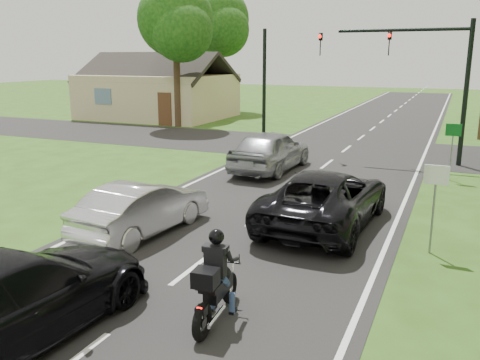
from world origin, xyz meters
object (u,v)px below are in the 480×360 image
at_px(sign_white, 435,188).
at_px(dark_car_behind, 12,297).
at_px(motorcycle_rider, 215,286).
at_px(dark_suv, 325,198).
at_px(silver_sedan, 142,208).
at_px(sign_green, 453,138).
at_px(silver_suv, 271,150).
at_px(traffic_signal, 420,66).

bearing_deg(sign_white, dark_car_behind, -131.70).
height_order(motorcycle_rider, dark_car_behind, motorcycle_rider).
height_order(dark_car_behind, sign_white, sign_white).
xyz_separation_m(dark_suv, sign_white, (2.79, -1.02, 0.82)).
xyz_separation_m(silver_sedan, dark_car_behind, (1.02, -5.18, 0.07)).
bearing_deg(sign_green, silver_suv, -170.33).
relative_size(motorcycle_rider, silver_suv, 0.40).
height_order(silver_sedan, sign_green, sign_green).
relative_size(traffic_signal, sign_green, 3.00).
bearing_deg(sign_green, motorcycle_rider, -105.02).
relative_size(dark_car_behind, sign_white, 2.45).
height_order(dark_suv, dark_car_behind, dark_suv).
xyz_separation_m(silver_suv, sign_white, (6.51, -6.86, 0.75)).
xyz_separation_m(dark_car_behind, traffic_signal, (4.60, 17.71, 3.37)).
height_order(motorcycle_rider, dark_suv, motorcycle_rider).
height_order(dark_suv, sign_green, sign_green).
bearing_deg(traffic_signal, sign_green, -62.62).
height_order(silver_sedan, sign_white, sign_white).
bearing_deg(dark_suv, sign_green, -110.88).
distance_m(dark_car_behind, sign_white, 9.01).
bearing_deg(traffic_signal, motorcycle_rider, -96.77).
relative_size(silver_sedan, sign_green, 1.95).
distance_m(silver_sedan, sign_white, 7.21).
height_order(motorcycle_rider, silver_sedan, motorcycle_rider).
xyz_separation_m(silver_sedan, sign_white, (6.99, 1.52, 0.90)).
bearing_deg(silver_sedan, sign_white, -162.15).
xyz_separation_m(traffic_signal, sign_green, (1.56, -3.02, -2.54)).
height_order(dark_suv, traffic_signal, traffic_signal).
height_order(silver_sedan, silver_suv, silver_suv).
relative_size(motorcycle_rider, dark_suv, 0.36).
relative_size(dark_car_behind, sign_green, 2.45).
xyz_separation_m(silver_sedan, traffic_signal, (5.62, 12.54, 3.44)).
relative_size(motorcycle_rider, sign_green, 0.93).
bearing_deg(motorcycle_rider, sign_white, 51.24).
height_order(silver_sedan, traffic_signal, traffic_signal).
xyz_separation_m(dark_suv, silver_sedan, (-4.20, -2.54, -0.08)).
height_order(dark_suv, silver_sedan, dark_suv).
height_order(motorcycle_rider, traffic_signal, traffic_signal).
bearing_deg(sign_green, dark_car_behind, -112.76).
height_order(dark_suv, silver_suv, silver_suv).
relative_size(dark_suv, dark_car_behind, 1.06).
bearing_deg(motorcycle_rider, silver_sedan, 133.43).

